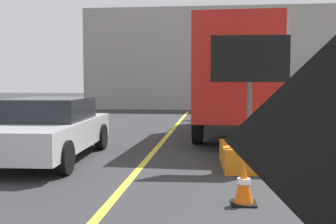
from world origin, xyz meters
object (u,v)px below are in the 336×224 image
object	(u,v)px
traffic_cone_mid_lane	(244,184)
box_truck	(236,78)
arrow_board_trailer	(249,144)
pickup_car	(48,129)
highway_guide_sign	(270,47)

from	to	relation	value
traffic_cone_mid_lane	box_truck	bearing A→B (deg)	88.04
arrow_board_trailer	pickup_car	xyz separation A→B (m)	(-4.44, 0.35, 0.21)
arrow_board_trailer	box_truck	distance (m)	5.28
box_truck	traffic_cone_mid_lane	xyz separation A→B (m)	(-0.27, -7.81, -1.58)
highway_guide_sign	traffic_cone_mid_lane	size ratio (longest dim) A/B	8.42
arrow_board_trailer	highway_guide_sign	xyz separation A→B (m)	(1.94, 12.06, 2.94)
pickup_car	traffic_cone_mid_lane	bearing A→B (deg)	-36.37
arrow_board_trailer	pickup_car	bearing A→B (deg)	175.52
pickup_car	traffic_cone_mid_lane	distance (m)	5.18
pickup_car	traffic_cone_mid_lane	xyz separation A→B (m)	(4.16, -3.06, -0.40)
pickup_car	highway_guide_sign	xyz separation A→B (m)	(6.39, 11.71, 2.73)
pickup_car	highway_guide_sign	world-z (taller)	highway_guide_sign
arrow_board_trailer	traffic_cone_mid_lane	bearing A→B (deg)	-96.00
highway_guide_sign	pickup_car	bearing A→B (deg)	-118.61
arrow_board_trailer	pickup_car	distance (m)	4.46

